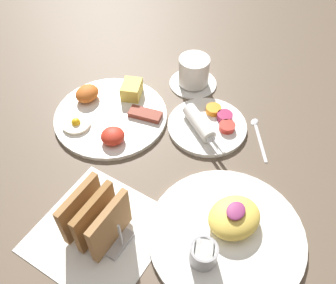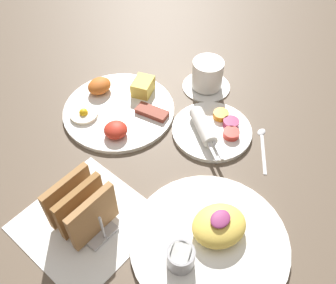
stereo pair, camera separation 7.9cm
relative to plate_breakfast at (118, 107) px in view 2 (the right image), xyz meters
name	(u,v)px [view 2 (the right image)]	position (x,y,z in m)	size (l,w,h in m)	color
ground_plane	(167,180)	(-0.08, -0.22, -0.01)	(3.00, 3.00, 0.00)	brown
napkin_flat	(86,222)	(-0.25, -0.17, -0.01)	(0.22, 0.22, 0.00)	white
plate_breakfast	(118,107)	(0.00, 0.00, 0.00)	(0.26, 0.26, 0.05)	white
plate_condiments	(212,129)	(0.09, -0.21, 0.00)	(0.18, 0.18, 0.04)	white
plate_foreground	(210,239)	(-0.13, -0.37, 0.00)	(0.29, 0.29, 0.06)	white
toast_rack	(81,208)	(-0.25, -0.17, 0.04)	(0.10, 0.12, 0.10)	#B7B7BC
coffee_cup	(207,76)	(0.20, -0.11, 0.02)	(0.12, 0.12, 0.08)	white
teaspoon	(263,142)	(0.13, -0.32, -0.01)	(0.11, 0.08, 0.01)	silver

